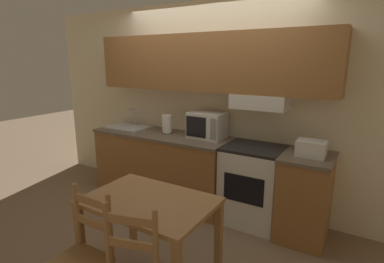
{
  "coord_description": "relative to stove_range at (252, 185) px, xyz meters",
  "views": [
    {
      "loc": [
        1.75,
        -3.38,
        1.84
      ],
      "look_at": [
        0.05,
        -0.55,
        1.06
      ],
      "focal_mm": 28.0,
      "sensor_mm": 36.0,
      "label": 1
    }
  ],
  "objects": [
    {
      "name": "lower_counter_main",
      "position": [
        -1.27,
        -0.02,
        0.0
      ],
      "size": [
        1.89,
        0.62,
        0.91
      ],
      "color": "#936033",
      "rests_on": "ground_plane"
    },
    {
      "name": "dining_table",
      "position": [
        -0.38,
        -1.39,
        0.19
      ],
      "size": [
        1.03,
        0.69,
        0.76
      ],
      "color": "#9E7042",
      "rests_on": "ground_plane"
    },
    {
      "name": "sink_basin",
      "position": [
        -1.87,
        -0.02,
        0.47
      ],
      "size": [
        0.59,
        0.41,
        0.27
      ],
      "color": "#B7BABF",
      "rests_on": "lower_counter_main"
    },
    {
      "name": "chair_left_of_table",
      "position": [
        -0.58,
        -1.91,
        0.0
      ],
      "size": [
        0.38,
        0.38,
        0.95
      ],
      "rotation": [
        0.0,
        0.0,
        -0.0
      ],
      "color": "#9E7042",
      "rests_on": "ground_plane"
    },
    {
      "name": "lower_counter_right_stub",
      "position": [
        0.58,
        -0.02,
        0.0
      ],
      "size": [
        0.5,
        0.62,
        0.91
      ],
      "color": "#936033",
      "rests_on": "ground_plane"
    },
    {
      "name": "wall_back",
      "position": [
        -0.68,
        0.22,
        1.08
      ],
      "size": [
        5.43,
        0.38,
        2.55
      ],
      "color": "beige",
      "rests_on": "ground_plane"
    },
    {
      "name": "stove_range",
      "position": [
        0.0,
        0.0,
        0.0
      ],
      "size": [
        0.64,
        0.57,
        0.91
      ],
      "color": "silver",
      "rests_on": "ground_plane"
    },
    {
      "name": "ground_plane",
      "position": [
        -0.7,
        0.28,
        -0.45
      ],
      "size": [
        16.0,
        16.0,
        0.0
      ],
      "primitive_type": "plane",
      "color": "#7F664C"
    },
    {
      "name": "toaster",
      "position": [
        0.6,
        -0.03,
        0.53
      ],
      "size": [
        0.29,
        0.21,
        0.16
      ],
      "color": "silver",
      "rests_on": "lower_counter_right_stub"
    },
    {
      "name": "microwave",
      "position": [
        -0.64,
        0.08,
        0.61
      ],
      "size": [
        0.43,
        0.32,
        0.32
      ],
      "color": "silver",
      "rests_on": "lower_counter_main"
    },
    {
      "name": "paper_towel_roll",
      "position": [
        -1.2,
        0.02,
        0.57
      ],
      "size": [
        0.15,
        0.15,
        0.24
      ],
      "color": "black",
      "rests_on": "lower_counter_main"
    }
  ]
}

